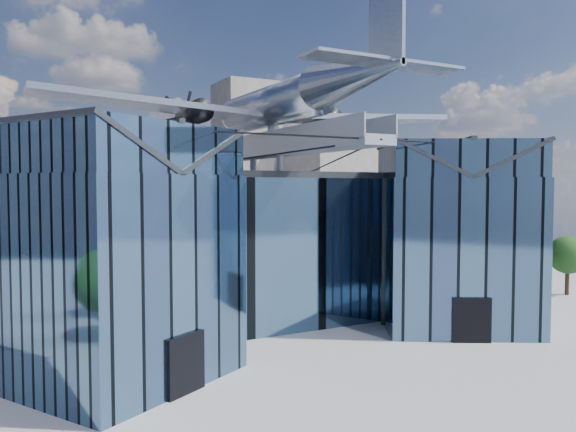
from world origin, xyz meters
name	(u,v)px	position (x,y,z in m)	size (l,w,h in m)	color
ground_plane	(304,343)	(0.00, 0.00, 0.00)	(120.00, 120.00, 0.00)	gray
museum	(261,238)	(0.00, 5.82, 5.54)	(32.88, 24.50, 17.60)	#405F83
bg_towers	(131,179)	(1.45, 50.49, 10.01)	(77.00, 24.50, 26.00)	gray
tree_plaza_e	(568,255)	(26.30, 2.17, 3.32)	(3.57, 3.57, 4.91)	#322014
tree_side_e	(468,248)	(24.73, 11.62, 3.09)	(3.85, 3.85, 4.57)	#322014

